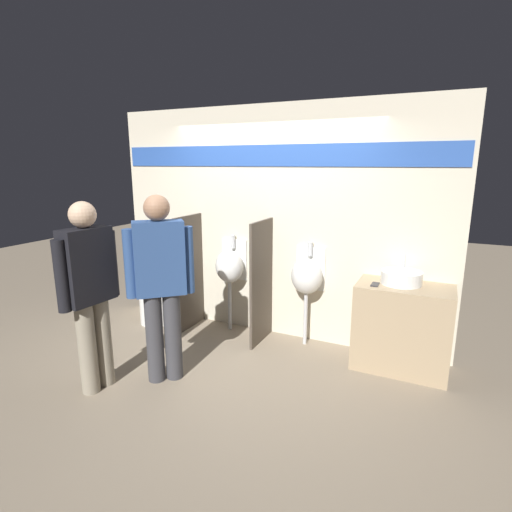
{
  "coord_description": "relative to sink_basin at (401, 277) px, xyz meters",
  "views": [
    {
      "loc": [
        1.84,
        -3.7,
        2.05
      ],
      "look_at": [
        0.0,
        0.17,
        1.05
      ],
      "focal_mm": 28.0,
      "sensor_mm": 36.0,
      "label": 1
    }
  ],
  "objects": [
    {
      "name": "person_in_vest",
      "position": [
        -2.45,
        -1.65,
        0.02
      ],
      "size": [
        0.24,
        0.61,
        1.74
      ],
      "rotation": [
        0.0,
        0.0,
        1.47
      ],
      "color": "gray",
      "rests_on": "ground_plane"
    },
    {
      "name": "urinal_near_counter",
      "position": [
        -1.99,
        0.07,
        -0.13
      ],
      "size": [
        0.36,
        0.29,
        1.19
      ],
      "color": "silver",
      "rests_on": "ground_plane"
    },
    {
      "name": "person_with_lanyard",
      "position": [
        -1.98,
        -1.25,
        0.04
      ],
      "size": [
        0.49,
        0.46,
        1.78
      ],
      "rotation": [
        0.0,
        0.0,
        0.74
      ],
      "color": "#3D3D42",
      "rests_on": "ground_plane"
    },
    {
      "name": "display_wall",
      "position": [
        -1.51,
        0.24,
        0.42
      ],
      "size": [
        4.13,
        0.07,
        2.7
      ],
      "color": "beige",
      "rests_on": "ground_plane"
    },
    {
      "name": "ground_plane",
      "position": [
        -1.51,
        -0.36,
        -0.94
      ],
      "size": [
        16.0,
        16.0,
        0.0
      ],
      "primitive_type": "plane",
      "color": "gray"
    },
    {
      "name": "urinal_far",
      "position": [
        -1.0,
        0.07,
        -0.13
      ],
      "size": [
        0.36,
        0.29,
        1.19
      ],
      "color": "silver",
      "rests_on": "ground_plane"
    },
    {
      "name": "toilet",
      "position": [
        -2.98,
        -0.11,
        -0.66
      ],
      "size": [
        0.41,
        0.58,
        0.84
      ],
      "color": "white",
      "rests_on": "ground_plane"
    },
    {
      "name": "sink_basin",
      "position": [
        0.0,
        0.0,
        0.0
      ],
      "size": [
        0.4,
        0.4,
        0.27
      ],
      "color": "white",
      "rests_on": "sink_counter"
    },
    {
      "name": "divider_near_counter",
      "position": [
        -2.49,
        -0.07,
        -0.23
      ],
      "size": [
        0.03,
        0.57,
        1.43
      ],
      "color": "#4C4238",
      "rests_on": "ground_plane"
    },
    {
      "name": "sink_counter",
      "position": [
        0.05,
        -0.05,
        -0.5
      ],
      "size": [
        0.91,
        0.53,
        0.88
      ],
      "color": "tan",
      "rests_on": "ground_plane"
    },
    {
      "name": "divider_mid",
      "position": [
        -1.5,
        -0.07,
        -0.23
      ],
      "size": [
        0.03,
        0.57,
        1.43
      ],
      "color": "#4C4238",
      "rests_on": "ground_plane"
    },
    {
      "name": "cell_phone",
      "position": [
        -0.22,
        -0.16,
        -0.06
      ],
      "size": [
        0.07,
        0.14,
        0.01
      ],
      "color": "#232328",
      "rests_on": "sink_counter"
    }
  ]
}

